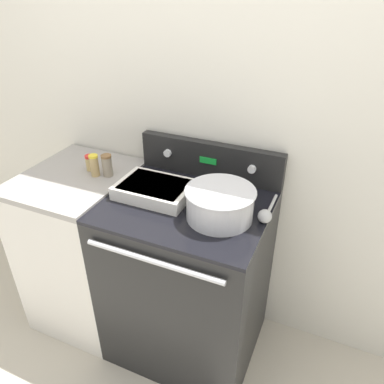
% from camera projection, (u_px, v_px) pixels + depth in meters
% --- Properties ---
extents(kitchen_wall, '(8.00, 0.05, 2.50)m').
position_uv_depth(kitchen_wall, '(216.00, 119.00, 1.87)').
color(kitchen_wall, silver).
rests_on(kitchen_wall, ground_plane).
extents(stove_range, '(0.77, 0.67, 0.95)m').
position_uv_depth(stove_range, '(187.00, 279.00, 1.99)').
color(stove_range, black).
rests_on(stove_range, ground_plane).
extents(control_panel, '(0.77, 0.07, 0.19)m').
position_uv_depth(control_panel, '(210.00, 160.00, 1.93)').
color(control_panel, black).
rests_on(control_panel, stove_range).
extents(side_counter, '(0.54, 0.64, 0.97)m').
position_uv_depth(side_counter, '(87.00, 247.00, 2.21)').
color(side_counter, silver).
rests_on(side_counter, ground_plane).
extents(mixing_bowl, '(0.31, 0.31, 0.14)m').
position_uv_depth(mixing_bowl, '(220.00, 202.00, 1.61)').
color(mixing_bowl, silver).
rests_on(mixing_bowl, stove_range).
extents(casserole_dish, '(0.35, 0.25, 0.06)m').
position_uv_depth(casserole_dish, '(155.00, 189.00, 1.79)').
color(casserole_dish, silver).
rests_on(casserole_dish, stove_range).
extents(ladle, '(0.06, 0.26, 0.06)m').
position_uv_depth(ladle, '(266.00, 215.00, 1.62)').
color(ladle, '#B7B7B7').
rests_on(ladle, stove_range).
extents(spice_jar_brown_cap, '(0.05, 0.05, 0.12)m').
position_uv_depth(spice_jar_brown_cap, '(107.00, 165.00, 1.93)').
color(spice_jar_brown_cap, gray).
rests_on(spice_jar_brown_cap, side_counter).
extents(spice_jar_yellow_cap, '(0.05, 0.05, 0.12)m').
position_uv_depth(spice_jar_yellow_cap, '(94.00, 165.00, 1.93)').
color(spice_jar_yellow_cap, tan).
rests_on(spice_jar_yellow_cap, side_counter).
extents(spice_jar_red_cap, '(0.05, 0.05, 0.08)m').
position_uv_depth(spice_jar_red_cap, '(90.00, 163.00, 1.99)').
color(spice_jar_red_cap, tan).
rests_on(spice_jar_red_cap, side_counter).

